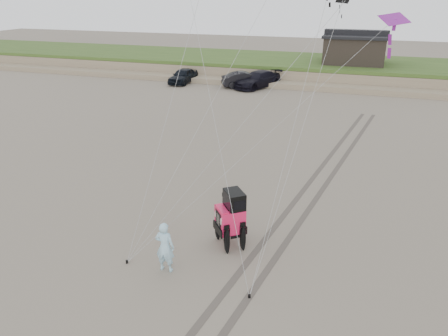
# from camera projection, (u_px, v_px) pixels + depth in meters

# --- Properties ---
(ground) EXTENTS (160.00, 160.00, 0.00)m
(ground) POSITION_uv_depth(u_px,v_px,m) (221.00, 276.00, 14.55)
(ground) COLOR #6B6054
(ground) RESTS_ON ground
(dune_ridge) EXTENTS (160.00, 14.25, 1.73)m
(dune_ridge) POSITION_uv_depth(u_px,v_px,m) (333.00, 70.00, 47.15)
(dune_ridge) COLOR #7A6B54
(dune_ridge) RESTS_ON ground
(cabin) EXTENTS (6.40, 5.40, 3.35)m
(cabin) POSITION_uv_depth(u_px,v_px,m) (355.00, 48.00, 45.21)
(cabin) COLOR black
(cabin) RESTS_ON dune_ridge
(truck_a) EXTENTS (1.92, 4.42, 1.49)m
(truck_a) POSITION_uv_depth(u_px,v_px,m) (183.00, 76.00, 44.34)
(truck_a) COLOR black
(truck_a) RESTS_ON ground
(truck_b) EXTENTS (4.77, 3.46, 1.50)m
(truck_b) POSITION_uv_depth(u_px,v_px,m) (245.00, 80.00, 42.43)
(truck_b) COLOR black
(truck_b) RESTS_ON ground
(truck_c) EXTENTS (4.35, 5.83, 1.57)m
(truck_c) POSITION_uv_depth(u_px,v_px,m) (258.00, 80.00, 42.25)
(truck_c) COLOR black
(truck_c) RESTS_ON ground
(jeep) EXTENTS (4.86, 4.43, 1.72)m
(jeep) POSITION_uv_depth(u_px,v_px,m) (230.00, 224.00, 16.02)
(jeep) COLOR #EE1C52
(jeep) RESTS_ON ground
(man) EXTENTS (0.68, 0.46, 1.82)m
(man) POSITION_uv_depth(u_px,v_px,m) (165.00, 247.00, 14.50)
(man) COLOR #89C1D4
(man) RESTS_ON ground
(stake_main) EXTENTS (0.08, 0.08, 0.12)m
(stake_main) POSITION_uv_depth(u_px,v_px,m) (127.00, 262.00, 15.19)
(stake_main) COLOR black
(stake_main) RESTS_ON ground
(stake_aux) EXTENTS (0.08, 0.08, 0.12)m
(stake_aux) POSITION_uv_depth(u_px,v_px,m) (249.00, 296.00, 13.47)
(stake_aux) COLOR black
(stake_aux) RESTS_ON ground
(tire_tracks) EXTENTS (5.22, 29.74, 0.01)m
(tire_tracks) POSITION_uv_depth(u_px,v_px,m) (314.00, 188.00, 20.98)
(tire_tracks) COLOR #4C443D
(tire_tracks) RESTS_ON ground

